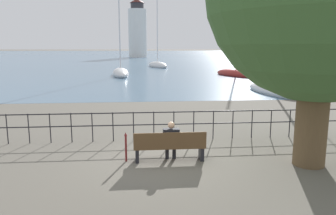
% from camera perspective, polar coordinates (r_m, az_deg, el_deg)
% --- Properties ---
extents(ground_plane, '(1000.00, 1000.00, 0.00)m').
position_cam_1_polar(ground_plane, '(9.80, 0.27, -9.18)').
color(ground_plane, '#605B51').
extents(harbor_water, '(600.00, 300.00, 0.01)m').
position_cam_1_polar(harbor_water, '(169.84, -4.91, 9.31)').
color(harbor_water, slate).
rests_on(harbor_water, ground_plane).
extents(park_bench, '(2.10, 0.45, 0.90)m').
position_cam_1_polar(park_bench, '(9.60, 0.30, -6.82)').
color(park_bench, brown).
rests_on(park_bench, ground_plane).
extents(seated_person_left, '(0.47, 0.35, 1.17)m').
position_cam_1_polar(seated_person_left, '(9.62, 0.54, -5.50)').
color(seated_person_left, black).
rests_on(seated_person_left, ground_plane).
extents(promenade_railing, '(13.73, 0.04, 1.05)m').
position_cam_1_polar(promenade_railing, '(11.69, -0.73, -2.40)').
color(promenade_railing, black).
rests_on(promenade_railing, ground_plane).
extents(closed_umbrella, '(0.09, 0.09, 0.88)m').
position_cam_1_polar(closed_umbrella, '(9.65, -7.34, -6.52)').
color(closed_umbrella, maroon).
rests_on(closed_umbrella, ground_plane).
extents(sailboat_0, '(4.28, 6.84, 10.75)m').
position_cam_1_polar(sailboat_0, '(38.76, 11.73, 5.82)').
color(sailboat_0, maroon).
rests_on(sailboat_0, ground_plane).
extents(sailboat_1, '(2.63, 6.81, 7.13)m').
position_cam_1_polar(sailboat_1, '(24.79, 17.95, 2.88)').
color(sailboat_1, white).
rests_on(sailboat_1, ground_plane).
extents(sailboat_2, '(3.86, 7.28, 13.05)m').
position_cam_1_polar(sailboat_2, '(54.96, -1.85, 7.39)').
color(sailboat_2, white).
rests_on(sailboat_2, ground_plane).
extents(sailboat_3, '(2.56, 6.84, 11.38)m').
position_cam_1_polar(sailboat_3, '(38.72, -8.25, 5.97)').
color(sailboat_3, white).
rests_on(sailboat_3, ground_plane).
extents(harbor_lighthouse, '(6.03, 6.03, 19.08)m').
position_cam_1_polar(harbor_lighthouse, '(112.16, -5.33, 13.27)').
color(harbor_lighthouse, white).
rests_on(harbor_lighthouse, ground_plane).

